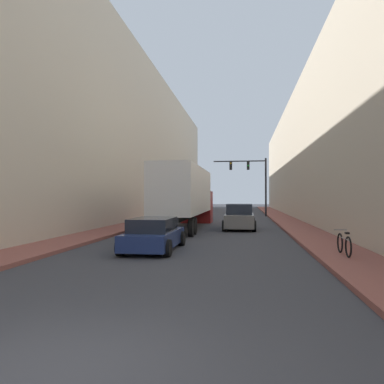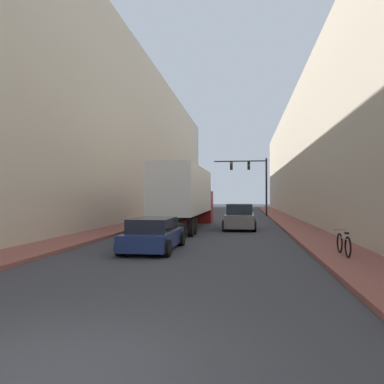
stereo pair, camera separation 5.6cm
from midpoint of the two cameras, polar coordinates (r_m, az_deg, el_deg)
The scene contains 10 objects.
ground_plane at distance 5.39m, azimuth -20.41°, elevation -24.82°, with size 200.00×200.00×0.00m, color #38383D.
sidewalk_right at distance 34.57m, azimuth 14.12°, elevation -4.16°, with size 2.26×80.00×0.15m.
sidewalk_left at distance 35.37m, azimuth -5.34°, elevation -4.10°, with size 2.26×80.00×0.15m.
building_right at distance 35.40m, azimuth 20.79°, elevation 5.94°, with size 6.00×80.00×12.48m.
building_left at distance 36.94m, azimuth -11.63°, elevation 8.31°, with size 6.00×80.00×15.90m.
semi_truck at distance 25.82m, azimuth -0.74°, elevation -0.40°, with size 2.46×13.41×4.07m.
sedan_car at distance 15.44m, azimuth -5.79°, elevation -6.49°, with size 2.03×4.45×1.33m.
suv_car at distance 25.11m, azimuth 7.33°, elevation -3.85°, with size 2.10×4.47×1.71m.
traffic_signal_gantry at distance 41.81m, azimuth 9.47°, elevation 2.37°, with size 5.85×0.35×6.40m.
parked_bicycle at distance 14.20m, azimuth 22.21°, elevation -7.39°, with size 0.44×1.82×0.86m.
Camera 2 is at (2.37, -4.32, 2.21)m, focal length 35.00 mm.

